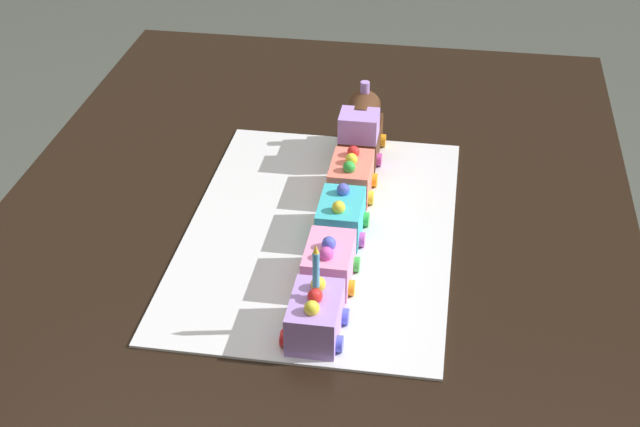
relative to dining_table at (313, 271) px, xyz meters
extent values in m
cube|color=black|center=(0.00, 0.00, 0.09)|extent=(1.40, 1.00, 0.03)
cube|color=black|center=(-0.64, -0.44, -0.28)|extent=(0.07, 0.07, 0.71)
cube|color=black|center=(-0.64, 0.44, -0.28)|extent=(0.07, 0.07, 0.71)
cube|color=silver|center=(0.04, 0.02, 0.11)|extent=(0.60, 0.40, 0.00)
cube|color=#472816|center=(-0.20, 0.05, 0.14)|extent=(0.12, 0.06, 0.05)
cylinder|color=#472816|center=(-0.22, 0.05, 0.18)|extent=(0.07, 0.05, 0.05)
cube|color=#AD84E0|center=(-0.17, 0.05, 0.18)|extent=(0.06, 0.06, 0.04)
cylinder|color=#AD84E0|center=(-0.24, 0.05, 0.21)|extent=(0.02, 0.02, 0.03)
sphere|color=#F4EFCC|center=(-0.27, 0.05, 0.14)|extent=(0.02, 0.02, 0.02)
cylinder|color=green|center=(-0.23, 0.01, 0.12)|extent=(0.02, 0.01, 0.02)
cylinder|color=yellow|center=(-0.17, 0.01, 0.12)|extent=(0.02, 0.01, 0.02)
cylinder|color=orange|center=(-0.23, 0.09, 0.12)|extent=(0.02, 0.01, 0.02)
cylinder|color=#D84CB2|center=(-0.17, 0.09, 0.12)|extent=(0.02, 0.01, 0.02)
cube|color=#F27260|center=(-0.07, 0.05, 0.14)|extent=(0.10, 0.06, 0.06)
cylinder|color=orange|center=(-0.10, 0.01, 0.12)|extent=(0.02, 0.01, 0.02)
cylinder|color=green|center=(-0.04, 0.01, 0.12)|extent=(0.02, 0.01, 0.02)
cylinder|color=orange|center=(-0.10, 0.09, 0.12)|extent=(0.02, 0.01, 0.02)
cylinder|color=yellow|center=(-0.04, 0.09, 0.12)|extent=(0.02, 0.01, 0.02)
sphere|color=red|center=(-0.09, 0.05, 0.17)|extent=(0.02, 0.02, 0.02)
sphere|color=yellow|center=(-0.07, 0.05, 0.17)|extent=(0.02, 0.02, 0.02)
sphere|color=green|center=(-0.04, 0.05, 0.17)|extent=(0.02, 0.02, 0.02)
cube|color=#38B7C6|center=(0.05, 0.05, 0.14)|extent=(0.10, 0.06, 0.06)
cylinder|color=orange|center=(0.02, 0.01, 0.12)|extent=(0.02, 0.01, 0.02)
cylinder|color=green|center=(0.08, 0.01, 0.12)|extent=(0.02, 0.01, 0.02)
cylinder|color=green|center=(0.02, 0.09, 0.12)|extent=(0.02, 0.01, 0.02)
cylinder|color=#D84CB2|center=(0.08, 0.09, 0.12)|extent=(0.02, 0.01, 0.02)
sphere|color=yellow|center=(0.07, 0.05, 0.17)|extent=(0.02, 0.02, 0.02)
sphere|color=#4C59D8|center=(0.02, 0.05, 0.17)|extent=(0.02, 0.02, 0.02)
cube|color=pink|center=(0.17, 0.05, 0.14)|extent=(0.10, 0.06, 0.06)
cylinder|color=red|center=(0.14, 0.01, 0.12)|extent=(0.02, 0.01, 0.02)
cylinder|color=orange|center=(0.19, 0.01, 0.12)|extent=(0.02, 0.01, 0.02)
cylinder|color=green|center=(0.14, 0.09, 0.12)|extent=(0.02, 0.01, 0.02)
cylinder|color=orange|center=(0.19, 0.09, 0.12)|extent=(0.02, 0.01, 0.02)
sphere|color=#D84CB2|center=(0.19, 0.05, 0.17)|extent=(0.02, 0.02, 0.02)
sphere|color=#4C59D8|center=(0.17, 0.05, 0.17)|extent=(0.02, 0.02, 0.02)
cube|color=#AD84E0|center=(0.28, 0.05, 0.14)|extent=(0.10, 0.06, 0.06)
cylinder|color=yellow|center=(0.26, 0.01, 0.12)|extent=(0.02, 0.01, 0.02)
cylinder|color=red|center=(0.31, 0.01, 0.12)|extent=(0.02, 0.01, 0.02)
cylinder|color=#4C59D8|center=(0.26, 0.09, 0.12)|extent=(0.02, 0.01, 0.02)
cylinder|color=#4C59D8|center=(0.31, 0.09, 0.12)|extent=(0.02, 0.01, 0.02)
sphere|color=yellow|center=(0.26, 0.05, 0.17)|extent=(0.02, 0.02, 0.02)
sphere|color=yellow|center=(0.31, 0.05, 0.17)|extent=(0.02, 0.02, 0.02)
sphere|color=red|center=(0.28, 0.05, 0.17)|extent=(0.02, 0.02, 0.02)
cylinder|color=#4CA5E5|center=(0.28, 0.05, 0.21)|extent=(0.01, 0.01, 0.05)
cone|color=yellow|center=(0.28, 0.05, 0.24)|extent=(0.01, 0.01, 0.01)
camera|label=1|loc=(1.20, 0.20, 0.90)|focal=52.37mm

